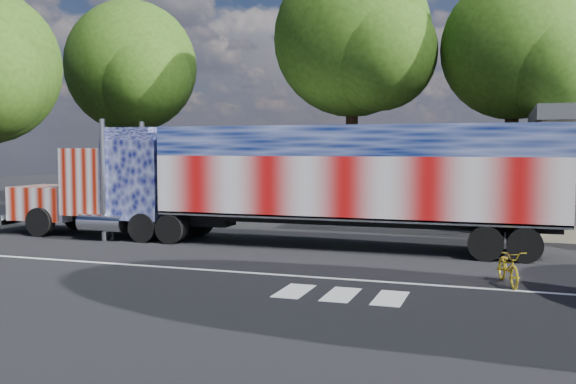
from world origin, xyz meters
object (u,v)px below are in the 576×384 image
(woman, at_px, (109,218))
(bicycle, at_px, (508,267))
(semi_truck, at_px, (282,180))
(tree_n_mid, at_px, (355,39))
(tree_nw_a, at_px, (133,67))
(coach_bus, at_px, (247,180))
(tree_ne_a, at_px, (516,49))

(woman, relative_size, bicycle, 0.96)
(semi_truck, bearing_deg, tree_n_mid, 92.05)
(woman, height_order, bicycle, woman)
(tree_n_mid, bearing_deg, semi_truck, -87.95)
(tree_nw_a, relative_size, tree_n_mid, 0.92)
(coach_bus, xyz_separation_m, tree_nw_a, (-10.48, 5.74, 6.96))
(semi_truck, relative_size, coach_bus, 1.76)
(coach_bus, bearing_deg, semi_truck, -60.78)
(bicycle, height_order, tree_ne_a, tree_ne_a)
(tree_n_mid, bearing_deg, coach_bus, -132.72)
(tree_n_mid, bearing_deg, tree_ne_a, -1.64)
(coach_bus, xyz_separation_m, tree_ne_a, (13.30, 4.74, 6.88))
(tree_ne_a, distance_m, tree_n_mid, 8.76)
(coach_bus, relative_size, woman, 7.31)
(woman, bearing_deg, coach_bus, 88.15)
(woman, bearing_deg, tree_ne_a, 52.33)
(bicycle, relative_size, tree_ne_a, 0.14)
(coach_bus, xyz_separation_m, tree_n_mid, (4.61, 4.99, 7.90))
(bicycle, xyz_separation_m, tree_ne_a, (0.28, 18.61, 8.29))
(woman, distance_m, tree_n_mid, 18.62)
(tree_ne_a, height_order, tree_n_mid, tree_n_mid)
(coach_bus, xyz_separation_m, bicycle, (13.03, -13.87, -1.40))
(coach_bus, height_order, bicycle, coach_bus)
(coach_bus, distance_m, bicycle, 19.08)
(semi_truck, xyz_separation_m, bicycle, (7.91, -4.72, -1.93))
(woman, distance_m, tree_nw_a, 19.79)
(semi_truck, bearing_deg, bicycle, -30.84)
(tree_nw_a, relative_size, tree_ne_a, 1.05)
(coach_bus, bearing_deg, bicycle, -46.79)
(bicycle, height_order, tree_n_mid, tree_n_mid)
(semi_truck, relative_size, tree_nw_a, 1.66)
(woman, bearing_deg, tree_nw_a, 126.70)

